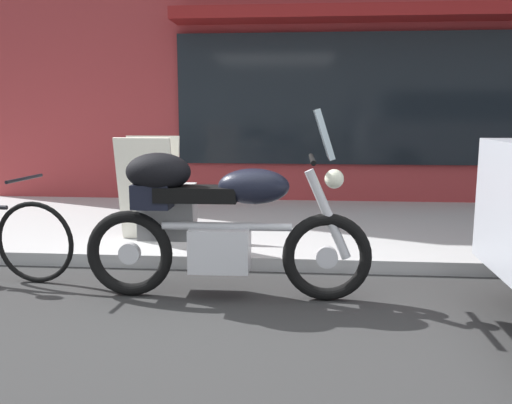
# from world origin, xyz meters

# --- Properties ---
(ground_plane) EXTENTS (80.00, 80.00, 0.00)m
(ground_plane) POSITION_xyz_m (0.00, 0.00, 0.00)
(ground_plane) COLOR #2D2D2D
(touring_motorcycle) EXTENTS (2.14, 0.66, 1.41)m
(touring_motorcycle) POSITION_xyz_m (-0.06, 0.72, 0.61)
(touring_motorcycle) COLOR black
(touring_motorcycle) RESTS_ON ground_plane
(sandwich_board_sign) EXTENTS (0.55, 0.43, 1.02)m
(sandwich_board_sign) POSITION_xyz_m (-0.90, 2.04, 0.63)
(sandwich_board_sign) COLOR silver
(sandwich_board_sign) RESTS_ON sidewalk_curb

